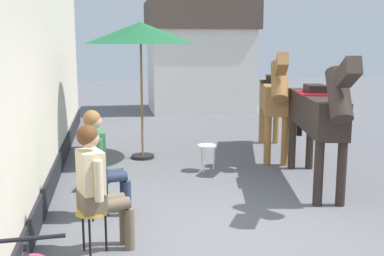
# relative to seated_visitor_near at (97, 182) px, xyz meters

# --- Properties ---
(ground_plane) EXTENTS (40.00, 40.00, 0.00)m
(ground_plane) POSITION_rel_seated_visitor_near_xyz_m (1.65, 3.27, -0.78)
(ground_plane) COLOR slate
(pub_facade_wall) EXTENTS (0.34, 14.00, 3.40)m
(pub_facade_wall) POSITION_rel_seated_visitor_near_xyz_m (-0.89, 1.77, 0.76)
(pub_facade_wall) COLOR beige
(pub_facade_wall) RESTS_ON ground_plane
(distant_cottage) EXTENTS (3.40, 2.60, 3.50)m
(distant_cottage) POSITION_rel_seated_visitor_near_xyz_m (3.05, 10.48, 1.02)
(distant_cottage) COLOR silver
(distant_cottage) RESTS_ON ground_plane
(seated_visitor_near) EXTENTS (0.61, 0.49, 1.39)m
(seated_visitor_near) POSITION_rel_seated_visitor_near_xyz_m (0.00, 0.00, 0.00)
(seated_visitor_near) COLOR gold
(seated_visitor_near) RESTS_ON ground_plane
(seated_visitor_far) EXTENTS (0.61, 0.48, 1.39)m
(seated_visitor_far) POSITION_rel_seated_visitor_near_xyz_m (0.01, 1.07, 0.00)
(seated_visitor_far) COLOR #194C99
(seated_visitor_far) RESTS_ON ground_plane
(saddled_horse_near) EXTENTS (0.86, 2.97, 2.06)m
(saddled_horse_near) POSITION_rel_seated_visitor_near_xyz_m (3.24, 1.81, 0.38)
(saddled_horse_near) COLOR #2D231E
(saddled_horse_near) RESTS_ON ground_plane
(saddled_horse_far) EXTENTS (1.05, 2.93, 2.06)m
(saddled_horse_far) POSITION_rel_seated_visitor_near_xyz_m (3.32, 4.02, 0.38)
(saddled_horse_far) COLOR #9E6B38
(saddled_horse_far) RESTS_ON ground_plane
(cafe_parasol) EXTENTS (2.10, 2.10, 2.58)m
(cafe_parasol) POSITION_rel_seated_visitor_near_xyz_m (0.74, 4.14, 1.59)
(cafe_parasol) COLOR black
(cafe_parasol) RESTS_ON ground_plane
(spare_stool_white) EXTENTS (0.32, 0.32, 0.46)m
(spare_stool_white) POSITION_rel_seated_visitor_near_xyz_m (1.78, 3.03, -0.38)
(spare_stool_white) COLOR white
(spare_stool_white) RESTS_ON ground_plane
(satchel_bag) EXTENTS (0.19, 0.30, 0.20)m
(satchel_bag) POSITION_rel_seated_visitor_near_xyz_m (-0.25, 2.25, -0.68)
(satchel_bag) COLOR brown
(satchel_bag) RESTS_ON ground_plane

